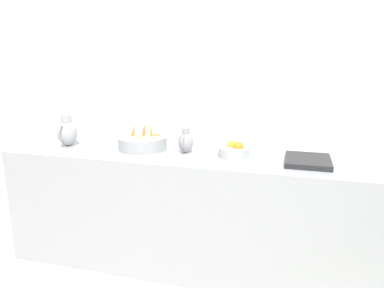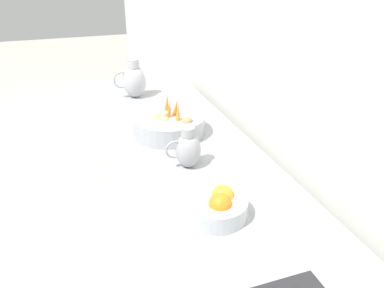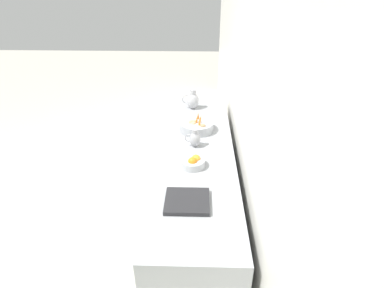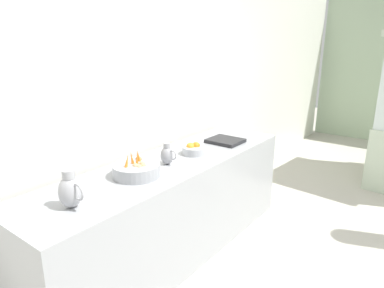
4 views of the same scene
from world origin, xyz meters
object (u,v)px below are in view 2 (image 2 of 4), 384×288
(vegetable_colander, at_px, (169,125))
(metal_pitcher_tall, at_px, (134,80))
(orange_bowl, at_px, (218,206))
(metal_pitcher_short, at_px, (188,149))

(vegetable_colander, bearing_deg, metal_pitcher_tall, -84.57)
(vegetable_colander, xyz_separation_m, metal_pitcher_tall, (0.06, -0.62, 0.06))
(orange_bowl, distance_m, metal_pitcher_short, 0.37)
(metal_pitcher_tall, bearing_deg, orange_bowl, 91.60)
(metal_pitcher_tall, distance_m, metal_pitcher_short, 0.98)
(vegetable_colander, relative_size, orange_bowl, 1.68)
(metal_pitcher_tall, relative_size, metal_pitcher_short, 1.33)
(metal_pitcher_tall, bearing_deg, metal_pitcher_short, 92.79)
(metal_pitcher_short, bearing_deg, metal_pitcher_tall, -87.21)
(orange_bowl, relative_size, metal_pitcher_tall, 0.88)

